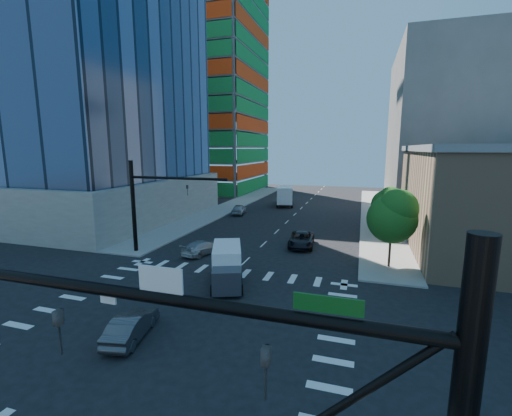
% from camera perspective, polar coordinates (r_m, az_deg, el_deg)
% --- Properties ---
extents(ground, '(160.00, 160.00, 0.00)m').
position_cam_1_polar(ground, '(21.90, -12.58, -18.32)').
color(ground, black).
rests_on(ground, ground).
extents(road_markings, '(20.00, 20.00, 0.01)m').
position_cam_1_polar(road_markings, '(21.90, -12.58, -18.31)').
color(road_markings, silver).
rests_on(road_markings, ground).
extents(sidewalk_ne, '(5.00, 60.00, 0.15)m').
position_cam_1_polar(sidewalk_ne, '(57.59, 19.57, -0.91)').
color(sidewalk_ne, '#989490').
rests_on(sidewalk_ne, ground).
extents(sidewalk_nw, '(5.00, 60.00, 0.15)m').
position_cam_1_polar(sidewalk_nw, '(61.74, -4.26, 0.34)').
color(sidewalk_nw, '#989490').
rests_on(sidewalk_nw, ground).
extents(construction_building, '(25.16, 34.50, 70.60)m').
position_cam_1_polar(construction_building, '(88.14, -8.50, 19.12)').
color(construction_building, slate).
rests_on(construction_building, ground).
extents(bg_building_ne, '(24.00, 30.00, 28.00)m').
position_cam_1_polar(bg_building_ne, '(73.73, 31.34, 11.36)').
color(bg_building_ne, '#65615B').
rests_on(bg_building_ne, ground).
extents(signal_mast_nw, '(10.20, 0.40, 9.00)m').
position_cam_1_polar(signal_mast_nw, '(34.78, -17.85, 1.51)').
color(signal_mast_nw, black).
rests_on(signal_mast_nw, sidewalk_nw).
extents(tree_south, '(4.16, 4.16, 6.82)m').
position_cam_1_polar(tree_south, '(31.15, 21.99, -1.17)').
color(tree_south, '#382316').
rests_on(tree_south, sidewalk_ne).
extents(tree_north, '(3.54, 3.52, 5.78)m').
position_cam_1_polar(tree_north, '(43.09, 21.10, 0.82)').
color(tree_north, '#382316').
rests_on(tree_north, sidewalk_ne).
extents(car_nb_far, '(2.97, 5.62, 1.51)m').
position_cam_1_polar(car_nb_far, '(36.74, 7.59, -5.23)').
color(car_nb_far, black).
rests_on(car_nb_far, ground).
extents(car_sb_near, '(3.22, 5.00, 1.35)m').
position_cam_1_polar(car_sb_near, '(34.28, -8.91, -6.50)').
color(car_sb_near, '#BCBCBC').
rests_on(car_sb_near, ground).
extents(car_sb_mid, '(2.56, 4.85, 1.57)m').
position_cam_1_polar(car_sb_mid, '(54.28, -2.82, -0.21)').
color(car_sb_mid, '#A1A3A9').
rests_on(car_sb_mid, ground).
extents(car_sb_cross, '(2.28, 4.47, 1.40)m').
position_cam_1_polar(car_sb_cross, '(20.92, -20.04, -17.95)').
color(car_sb_cross, '#434347').
rests_on(car_sb_cross, ground).
extents(box_truck_near, '(4.11, 5.86, 2.83)m').
position_cam_1_polar(box_truck_near, '(26.49, -4.87, -10.05)').
color(box_truck_near, black).
rests_on(box_truck_near, ground).
extents(box_truck_far, '(4.31, 7.24, 3.55)m').
position_cam_1_polar(box_truck_far, '(62.79, 4.78, 1.87)').
color(box_truck_far, black).
rests_on(box_truck_far, ground).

